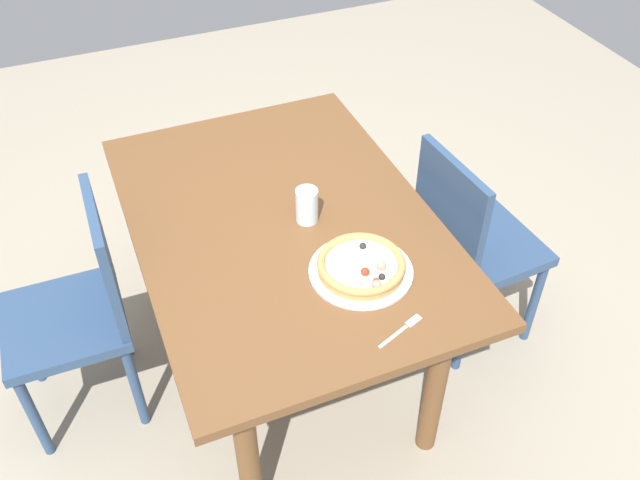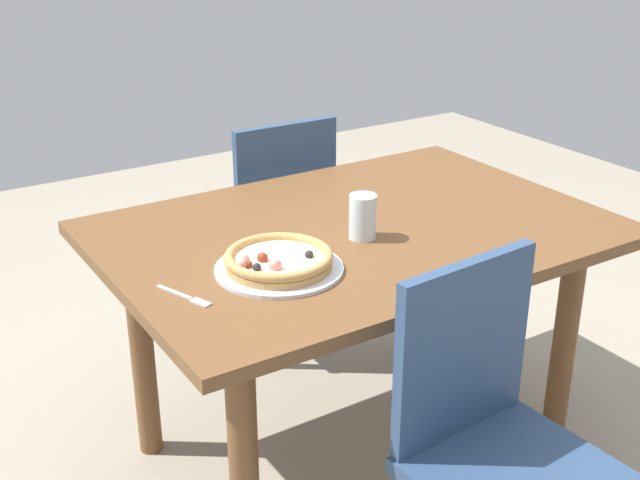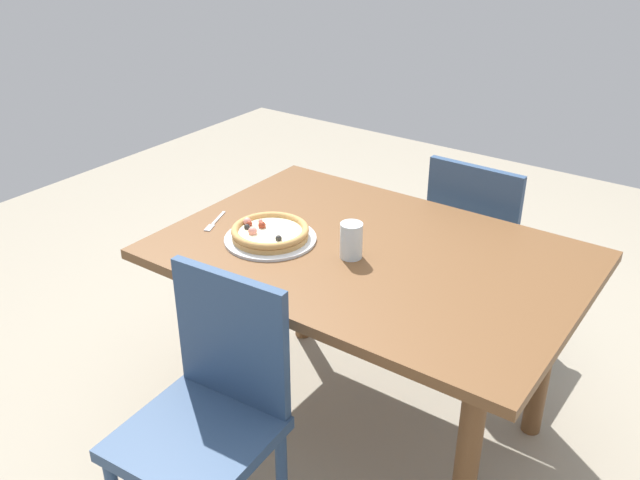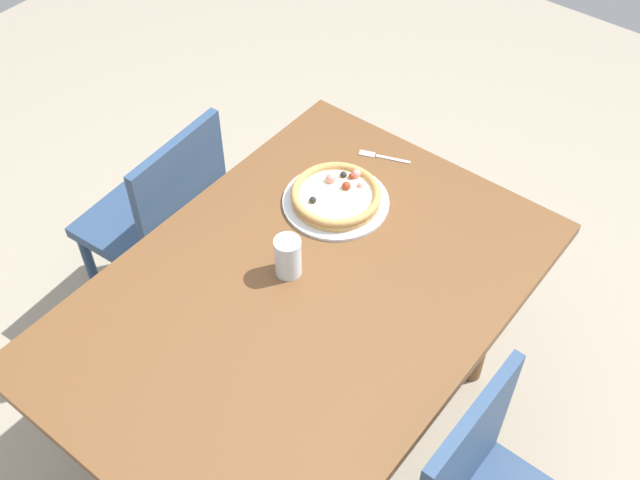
{
  "view_description": "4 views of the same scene",
  "coord_description": "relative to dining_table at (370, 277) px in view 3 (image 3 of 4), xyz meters",
  "views": [
    {
      "loc": [
        1.63,
        -0.54,
        2.19
      ],
      "look_at": [
        0.16,
        0.07,
        0.76
      ],
      "focal_mm": 38.4,
      "sensor_mm": 36.0,
      "label": 1
    },
    {
      "loc": [
        1.21,
        1.71,
        1.6
      ],
      "look_at": [
        0.16,
        0.07,
        0.76
      ],
      "focal_mm": 46.04,
      "sensor_mm": 36.0,
      "label": 2
    },
    {
      "loc": [
        -1.02,
        1.74,
        1.81
      ],
      "look_at": [
        0.16,
        0.07,
        0.76
      ],
      "focal_mm": 38.49,
      "sensor_mm": 36.0,
      "label": 3
    },
    {
      "loc": [
        -0.98,
        -0.83,
        2.34
      ],
      "look_at": [
        0.16,
        0.07,
        0.76
      ],
      "focal_mm": 43.31,
      "sensor_mm": 36.0,
      "label": 4
    }
  ],
  "objects": [
    {
      "name": "ground_plane",
      "position": [
        0.0,
        0.0,
        -0.64
      ],
      "size": [
        6.0,
        6.0,
        0.0
      ],
      "primitive_type": "plane",
      "color": "#9E937F"
    },
    {
      "name": "chair_far",
      "position": [
        0.1,
        0.69,
        -0.15
      ],
      "size": [
        0.43,
        0.43,
        0.88
      ],
      "rotation": [
        0.0,
        0.0,
        0.07
      ],
      "color": "navy",
      "rests_on": "ground"
    },
    {
      "name": "fork",
      "position": [
        0.57,
        0.15,
        0.11
      ],
      "size": [
        0.07,
        0.16,
        0.0
      ],
      "rotation": [
        0.0,
        0.0,
        1.93
      ],
      "color": "silver",
      "rests_on": "dining_table"
    },
    {
      "name": "drinking_glass",
      "position": [
        0.03,
        0.07,
        0.16
      ],
      "size": [
        0.07,
        0.07,
        0.12
      ],
      "primitive_type": "cylinder",
      "color": "silver",
      "rests_on": "dining_table"
    },
    {
      "name": "chair_near",
      "position": [
        -0.11,
        -0.69,
        -0.15
      ],
      "size": [
        0.41,
        0.41,
        0.88
      ],
      "rotation": [
        0.0,
        0.0,
        3.13
      ],
      "color": "navy",
      "rests_on": "ground"
    },
    {
      "name": "dining_table",
      "position": [
        0.0,
        0.0,
        0.0
      ],
      "size": [
        1.37,
        0.96,
        0.74
      ],
      "color": "brown",
      "rests_on": "ground"
    },
    {
      "name": "pizza",
      "position": [
        0.32,
        0.13,
        0.13
      ],
      "size": [
        0.27,
        0.27,
        0.05
      ],
      "color": "tan",
      "rests_on": "plate"
    },
    {
      "name": "plate",
      "position": [
        0.32,
        0.13,
        0.11
      ],
      "size": [
        0.32,
        0.32,
        0.01
      ],
      "primitive_type": "cylinder",
      "color": "silver",
      "rests_on": "dining_table"
    }
  ]
}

